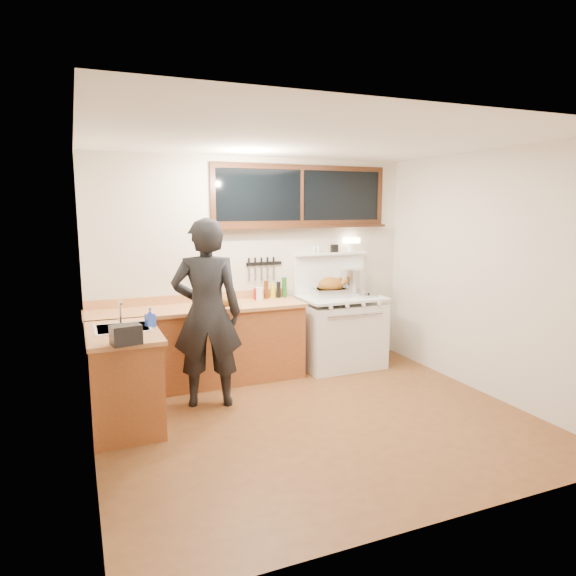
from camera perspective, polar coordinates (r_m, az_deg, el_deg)
name	(u,v)px	position (r m, az deg, el deg)	size (l,w,h in m)	color
ground_plane	(317,421)	(5.08, 3.28, -14.52)	(4.00, 3.50, 0.02)	#5C3418
room_shell	(319,248)	(4.67, 3.47, 4.48)	(4.10, 3.60, 2.65)	beige
counter_back	(199,345)	(5.98, -9.85, -6.25)	(2.44, 0.64, 1.00)	brown
counter_left	(124,377)	(5.07, -17.80, -9.44)	(0.64, 1.09, 0.90)	brown
sink_unit	(123,334)	(5.03, -17.88, -4.88)	(0.50, 0.45, 0.37)	white
vintage_stove	(340,330)	(6.55, 5.81, -4.64)	(1.02, 0.74, 1.61)	white
back_window	(302,202)	(6.46, 1.55, 9.49)	(2.32, 0.13, 0.77)	black
left_doorway	(90,346)	(3.75, -21.15, -6.08)	(0.02, 1.04, 2.17)	black
knife_strip	(263,264)	(6.32, -2.81, 2.65)	(0.46, 0.03, 0.28)	black
man	(207,313)	(5.22, -9.00, -2.79)	(0.80, 0.64, 1.92)	black
soap_bottle	(150,317)	(4.99, -15.07, -3.18)	(0.10, 0.10, 0.18)	blue
toaster	(126,335)	(4.44, -17.57, -4.95)	(0.26, 0.20, 0.16)	black
cutting_board	(222,303)	(5.77, -7.35, -1.64)	(0.51, 0.45, 0.14)	#C5834E
roast_turkey	(331,288)	(6.44, 4.79, -0.04)	(0.46, 0.37, 0.24)	silver
stockpot	(353,280)	(6.78, 7.28, 0.85)	(0.34, 0.34, 0.31)	silver
saucepan	(335,289)	(6.59, 5.21, -0.15)	(0.19, 0.30, 0.13)	silver
pot_lid	(369,295)	(6.53, 8.95, -0.77)	(0.32, 0.32, 0.04)	silver
coffee_tin	(258,294)	(6.20, -3.34, -0.66)	(0.10, 0.08, 0.14)	maroon
pitcher	(260,294)	(6.15, -3.18, -0.66)	(0.10, 0.10, 0.16)	white
bottle_cluster	(276,289)	(6.31, -1.34, -0.13)	(0.30, 0.06, 0.25)	black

